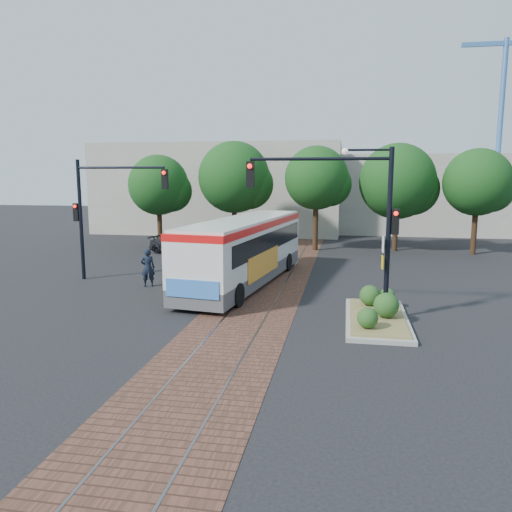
{
  "coord_description": "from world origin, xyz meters",
  "views": [
    {
      "loc": [
        3.6,
        -18.99,
        5.26
      ],
      "look_at": [
        -0.39,
        3.05,
        1.6
      ],
      "focal_mm": 35.0,
      "sensor_mm": 36.0,
      "label": 1
    }
  ],
  "objects_px": {
    "city_bus": "(245,248)",
    "signal_pole_left": "(101,203)",
    "signal_pole_main": "(354,206)",
    "traffic_island": "(377,312)",
    "officer": "(148,268)",
    "parked_car": "(176,245)"
  },
  "relations": [
    {
      "from": "signal_pole_left",
      "to": "parked_car",
      "type": "distance_m",
      "value": 9.41
    },
    {
      "from": "signal_pole_main",
      "to": "officer",
      "type": "xyz_separation_m",
      "value": [
        -9.44,
        3.74,
        -3.25
      ]
    },
    {
      "from": "city_bus",
      "to": "parked_car",
      "type": "height_order",
      "value": "city_bus"
    },
    {
      "from": "city_bus",
      "to": "parked_car",
      "type": "relative_size",
      "value": 3.14
    },
    {
      "from": "officer",
      "to": "parked_car",
      "type": "bearing_deg",
      "value": -98.8
    },
    {
      "from": "traffic_island",
      "to": "signal_pole_left",
      "type": "height_order",
      "value": "signal_pole_left"
    },
    {
      "from": "traffic_island",
      "to": "officer",
      "type": "distance_m",
      "value": 11.1
    },
    {
      "from": "officer",
      "to": "parked_car",
      "type": "distance_m",
      "value": 10.08
    },
    {
      "from": "officer",
      "to": "parked_car",
      "type": "height_order",
      "value": "officer"
    },
    {
      "from": "city_bus",
      "to": "signal_pole_left",
      "type": "height_order",
      "value": "signal_pole_left"
    },
    {
      "from": "signal_pole_left",
      "to": "parked_car",
      "type": "bearing_deg",
      "value": 85.48
    },
    {
      "from": "parked_car",
      "to": "signal_pole_left",
      "type": "bearing_deg",
      "value": -164.09
    },
    {
      "from": "signal_pole_main",
      "to": "officer",
      "type": "relative_size",
      "value": 3.3
    },
    {
      "from": "traffic_island",
      "to": "officer",
      "type": "relative_size",
      "value": 2.86
    },
    {
      "from": "city_bus",
      "to": "traffic_island",
      "type": "xyz_separation_m",
      "value": [
        5.99,
        -5.31,
        -1.44
      ]
    },
    {
      "from": "signal_pole_main",
      "to": "officer",
      "type": "distance_m",
      "value": 10.66
    },
    {
      "from": "city_bus",
      "to": "traffic_island",
      "type": "bearing_deg",
      "value": -33.75
    },
    {
      "from": "city_bus",
      "to": "signal_pole_main",
      "type": "distance_m",
      "value": 7.63
    },
    {
      "from": "signal_pole_left",
      "to": "officer",
      "type": "relative_size",
      "value": 3.3
    },
    {
      "from": "city_bus",
      "to": "officer",
      "type": "bearing_deg",
      "value": -153.58
    },
    {
      "from": "signal_pole_main",
      "to": "traffic_island",
      "type": "bearing_deg",
      "value": -5.36
    },
    {
      "from": "signal_pole_main",
      "to": "officer",
      "type": "height_order",
      "value": "signal_pole_main"
    }
  ]
}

